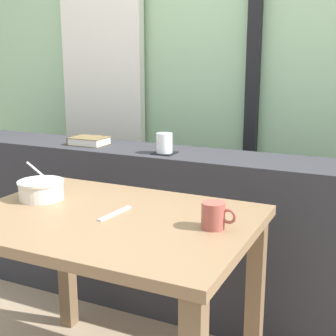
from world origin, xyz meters
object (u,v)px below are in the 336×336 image
closed_book (89,141)px  coaster_square (164,153)px  soup_bowl (41,190)px  breakfast_table (110,247)px  juice_glass (164,144)px  fork_utensil (115,213)px  ceramic_mug (214,215)px

closed_book → coaster_square: bearing=-5.3°
closed_book → soup_bowl: 0.64m
breakfast_table → juice_glass: (-0.09, 0.62, 0.26)m
fork_utensil → ceramic_mug: size_ratio=1.50×
breakfast_table → closed_book: size_ratio=5.31×
soup_bowl → juice_glass: bearing=66.3°
breakfast_table → fork_utensil: (0.01, 0.02, 0.12)m
soup_bowl → ceramic_mug: bearing=-1.3°
soup_bowl → ceramic_mug: (0.70, -0.02, 0.01)m
juice_glass → fork_utensil: size_ratio=0.53×
juice_glass → closed_book: size_ratio=0.49×
soup_bowl → fork_utensil: 0.35m
fork_utensil → ceramic_mug: ceramic_mug is taller
soup_bowl → fork_utensil: bearing=-5.5°
closed_book → fork_utensil: 0.85m
fork_utensil → soup_bowl: bearing=-179.8°
closed_book → juice_glass: bearing=-5.3°
juice_glass → fork_utensil: bearing=-80.5°
breakfast_table → juice_glass: 0.68m
fork_utensil → juice_glass: bearing=105.1°
fork_utensil → closed_book: bearing=136.2°
coaster_square → ceramic_mug: coaster_square is taller
coaster_square → closed_book: size_ratio=0.54×
coaster_square → closed_book: 0.45m
soup_bowl → closed_book: bearing=108.2°
coaster_square → soup_bowl: bearing=-113.7°
closed_book → ceramic_mug: 1.10m
coaster_square → fork_utensil: (0.10, -0.60, -0.09)m
soup_bowl → fork_utensil: (0.35, -0.03, -0.03)m
fork_utensil → coaster_square: bearing=105.1°
juice_glass → closed_book: juice_glass is taller
closed_book → breakfast_table: bearing=-50.8°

